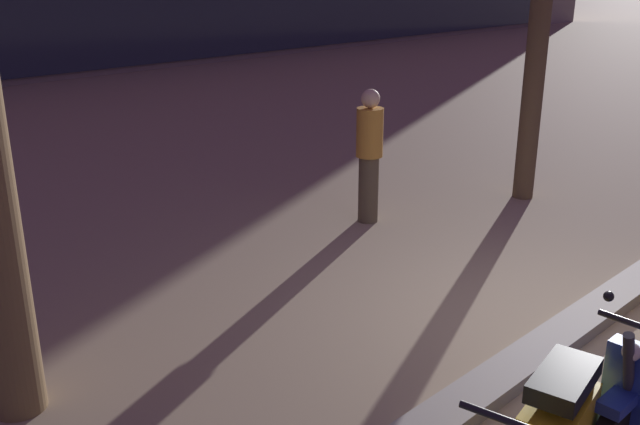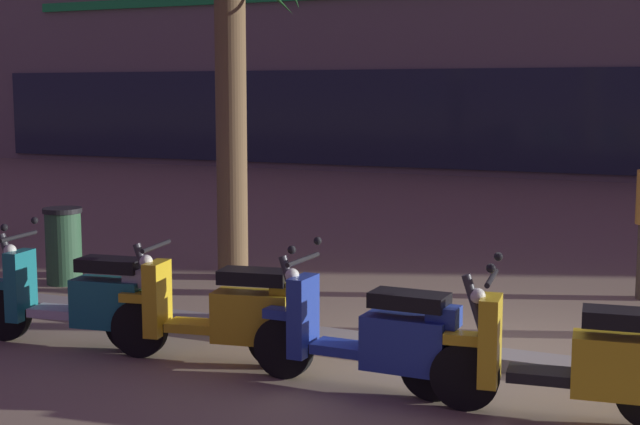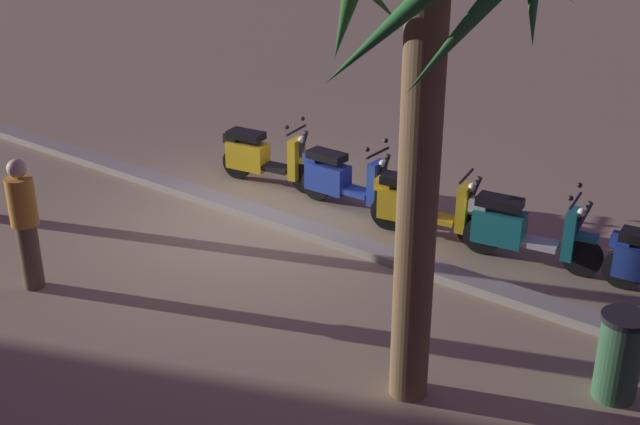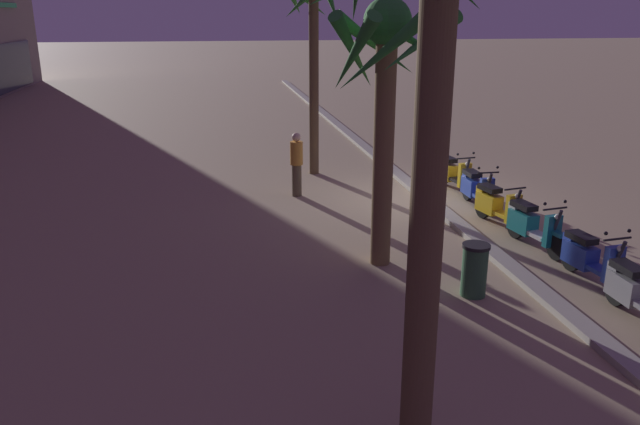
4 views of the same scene
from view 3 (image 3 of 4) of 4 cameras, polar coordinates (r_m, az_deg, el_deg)
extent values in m
plane|color=#9E896B|center=(12.59, -4.60, -0.66)|extent=(200.00, 200.00, 0.00)
cube|color=gray|center=(12.69, -4.04, -0.12)|extent=(60.00, 0.36, 0.12)
cylinder|color=black|center=(11.34, 19.73, -3.60)|extent=(0.53, 0.15, 0.52)
cube|color=#233D9E|center=(11.19, 19.60, -1.78)|extent=(0.26, 0.22, 0.16)
cylinder|color=black|center=(11.48, 17.23, -2.88)|extent=(0.53, 0.17, 0.52)
cylinder|color=black|center=(11.75, 10.85, -1.53)|extent=(0.53, 0.17, 0.52)
cube|color=silver|center=(11.56, 14.27, -1.99)|extent=(0.63, 0.36, 0.08)
cube|color=#197075|center=(11.62, 11.94, -0.95)|extent=(0.72, 0.41, 0.45)
cube|color=black|center=(11.48, 12.00, 0.70)|extent=(0.64, 0.38, 0.12)
cube|color=#197075|center=(11.38, 16.53, -1.40)|extent=(0.19, 0.36, 0.66)
cube|color=#197075|center=(11.36, 17.40, -1.58)|extent=(0.34, 0.20, 0.08)
cylinder|color=#333338|center=(11.31, 17.01, -0.80)|extent=(0.29, 0.11, 0.69)
cylinder|color=black|center=(11.20, 16.81, 0.77)|extent=(0.12, 0.56, 0.04)
sphere|color=white|center=(11.23, 17.22, 0.02)|extent=(0.12, 0.12, 0.12)
cube|color=silver|center=(11.59, 10.64, 0.51)|extent=(0.27, 0.23, 0.16)
sphere|color=black|center=(11.37, 17.05, 1.77)|extent=(0.07, 0.07, 0.07)
sphere|color=black|center=(10.94, 16.50, 0.93)|extent=(0.07, 0.07, 0.07)
cylinder|color=black|center=(11.91, 10.38, -1.12)|extent=(0.53, 0.19, 0.52)
cylinder|color=black|center=(12.28, 4.62, 0.02)|extent=(0.53, 0.19, 0.52)
cube|color=gold|center=(12.04, 7.70, -0.33)|extent=(0.64, 0.38, 0.08)
cube|color=gold|center=(12.14, 5.61, 0.58)|extent=(0.73, 0.44, 0.44)
cube|color=black|center=(12.01, 5.59, 2.16)|extent=(0.64, 0.40, 0.12)
cube|color=gold|center=(11.84, 9.66, 0.31)|extent=(0.20, 0.36, 0.66)
cube|color=gold|center=(11.79, 10.49, 0.15)|extent=(0.34, 0.21, 0.08)
cylinder|color=#333338|center=(11.76, 10.08, 0.91)|extent=(0.29, 0.12, 0.69)
cylinder|color=black|center=(11.66, 9.82, 2.42)|extent=(0.14, 0.56, 0.04)
sphere|color=white|center=(11.69, 10.24, 1.70)|extent=(0.12, 0.12, 0.12)
cube|color=gold|center=(12.14, 4.34, 1.95)|extent=(0.27, 0.24, 0.16)
cylinder|color=black|center=(12.55, 4.49, 0.58)|extent=(0.52, 0.10, 0.52)
cylinder|color=black|center=(13.24, -0.23, 1.94)|extent=(0.52, 0.10, 0.52)
cube|color=#233D9E|center=(12.84, 2.25, 1.47)|extent=(0.60, 0.28, 0.08)
cube|color=#233D9E|center=(13.05, 0.53, 2.39)|extent=(0.68, 0.32, 0.43)
cube|color=black|center=(12.94, 0.47, 3.84)|extent=(0.60, 0.30, 0.12)
cube|color=#233D9E|center=(12.53, 3.84, 1.99)|extent=(0.14, 0.34, 0.66)
cube|color=#233D9E|center=(12.44, 4.53, 1.80)|extent=(0.32, 0.16, 0.08)
cylinder|color=#333338|center=(12.43, 4.16, 2.55)|extent=(0.28, 0.07, 0.69)
cylinder|color=black|center=(12.36, 3.90, 4.01)|extent=(0.04, 0.56, 0.04)
sphere|color=white|center=(12.36, 4.27, 3.30)|extent=(0.12, 0.12, 0.12)
cube|color=#233D9E|center=(13.13, -0.51, 3.69)|extent=(0.24, 0.20, 0.16)
sphere|color=black|center=(12.52, 4.45, 4.84)|extent=(0.07, 0.07, 0.07)
sphere|color=black|center=(12.14, 3.21, 4.25)|extent=(0.07, 0.07, 0.07)
cylinder|color=black|center=(13.48, -0.92, 2.36)|extent=(0.53, 0.17, 0.52)
cylinder|color=black|center=(14.15, -5.59, 3.33)|extent=(0.53, 0.17, 0.52)
cube|color=black|center=(13.76, -3.14, 3.06)|extent=(0.63, 0.36, 0.08)
cube|color=gold|center=(13.97, -4.87, 3.84)|extent=(0.72, 0.41, 0.44)
cube|color=black|center=(13.86, -4.99, 5.22)|extent=(0.63, 0.38, 0.12)
cube|color=gold|center=(13.46, -1.59, 3.65)|extent=(0.18, 0.36, 0.66)
cube|color=gold|center=(13.37, -0.93, 3.51)|extent=(0.34, 0.20, 0.08)
cylinder|color=#333338|center=(13.37, -1.30, 4.19)|extent=(0.29, 0.11, 0.69)
cylinder|color=black|center=(13.30, -1.61, 5.54)|extent=(0.11, 0.56, 0.04)
sphere|color=white|center=(13.30, -1.24, 4.90)|extent=(0.12, 0.12, 0.12)
cube|color=black|center=(14.05, -5.93, 5.01)|extent=(0.26, 0.23, 0.16)
sphere|color=black|center=(13.47, -1.17, 6.32)|extent=(0.07, 0.07, 0.07)
sphere|color=black|center=(13.08, -2.24, 5.76)|extent=(0.07, 0.07, 0.07)
cylinder|color=brown|center=(7.87, 6.62, 1.71)|extent=(0.39, 0.39, 4.57)
cone|color=#286B2D|center=(6.74, 5.87, 13.35)|extent=(1.57, 0.70, 1.51)
cone|color=#286B2D|center=(6.84, 11.02, 13.56)|extent=(0.89, 1.60, 1.43)
cylinder|color=brown|center=(11.22, -18.90, -2.77)|extent=(0.26, 0.26, 0.87)
cylinder|color=gold|center=(10.92, -19.41, 0.71)|extent=(0.34, 0.34, 0.62)
sphere|color=beige|center=(10.76, -19.72, 2.79)|extent=(0.24, 0.24, 0.24)
cylinder|color=#2D5638|center=(9.15, 19.45, -9.23)|extent=(0.44, 0.44, 0.90)
cylinder|color=black|center=(8.91, 19.87, -6.70)|extent=(0.48, 0.48, 0.06)
camera|label=1|loc=(11.58, 26.73, 11.34)|focal=40.01mm
camera|label=2|loc=(19.12, 6.98, 15.35)|focal=51.35mm
camera|label=4|loc=(8.01, 100.94, -9.32)|focal=34.68mm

